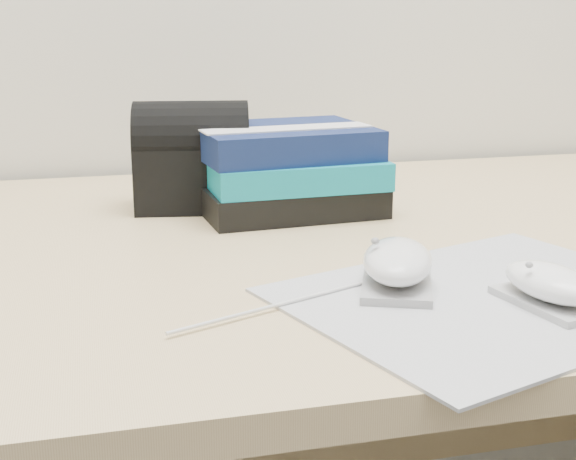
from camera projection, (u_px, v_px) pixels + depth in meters
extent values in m
cube|color=tan|center=(344.00, 244.00, 0.93)|extent=(1.60, 0.80, 0.03)
cube|color=tan|center=(272.00, 388.00, 1.38)|extent=(1.52, 0.03, 0.35)
cube|color=#919399|center=(494.00, 298.00, 0.70)|extent=(0.42, 0.37, 0.00)
cube|color=#9C9C9E|center=(397.00, 282.00, 0.73)|extent=(0.10, 0.13, 0.01)
ellipsoid|color=white|center=(398.00, 261.00, 0.72)|extent=(0.10, 0.13, 0.03)
ellipsoid|color=gray|center=(375.00, 241.00, 0.71)|extent=(0.01, 0.01, 0.01)
cube|color=#A7A7AA|center=(549.00, 302.00, 0.68)|extent=(0.07, 0.11, 0.01)
ellipsoid|color=white|center=(551.00, 282.00, 0.68)|extent=(0.07, 0.10, 0.03)
ellipsoid|color=#949597|center=(529.00, 265.00, 0.67)|extent=(0.01, 0.01, 0.01)
cylinder|color=silver|center=(292.00, 301.00, 0.69)|extent=(0.23, 0.10, 0.00)
cube|color=black|center=(286.00, 196.00, 1.02)|extent=(0.23, 0.19, 0.04)
cube|color=#0E899D|center=(290.00, 170.00, 1.01)|extent=(0.22, 0.18, 0.03)
cube|color=#111F4D|center=(283.00, 141.00, 1.00)|extent=(0.23, 0.19, 0.04)
cube|color=silver|center=(287.00, 128.00, 0.98)|extent=(0.21, 0.07, 0.00)
cube|color=black|center=(193.00, 176.00, 1.03)|extent=(0.16, 0.12, 0.08)
cylinder|color=black|center=(192.00, 140.00, 1.01)|extent=(0.16, 0.12, 0.10)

